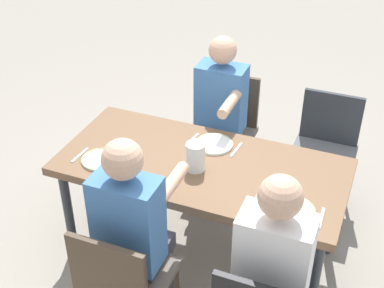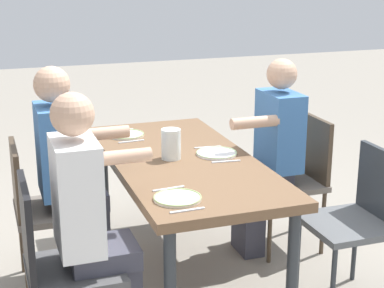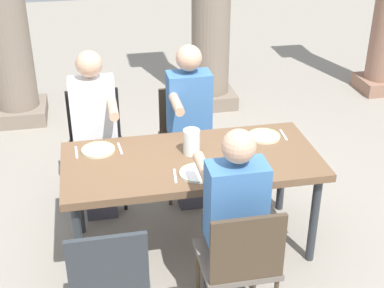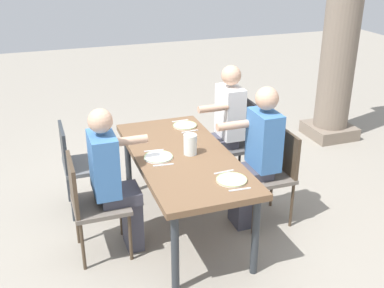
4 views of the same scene
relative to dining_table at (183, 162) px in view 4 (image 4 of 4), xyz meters
name	(u,v)px [view 4 (image 4 of 4)]	position (x,y,z in m)	size (l,w,h in m)	color
ground_plane	(183,227)	(0.00, 0.00, -0.67)	(16.00, 16.00, 0.00)	gray
dining_table	(183,162)	(0.00, 0.00, 0.00)	(1.75, 0.81, 0.73)	brown
chair_west_north	(239,138)	(-0.62, 0.82, -0.15)	(0.44, 0.44, 0.91)	#4F4F50
chair_west_south	(79,161)	(-0.62, -0.82, -0.15)	(0.44, 0.44, 0.87)	#5B5E61
chair_mid_north	(273,169)	(0.12, 0.82, -0.15)	(0.44, 0.44, 0.87)	#6A6158
chair_mid_south	(90,200)	(0.12, -0.82, -0.15)	(0.44, 0.44, 0.88)	#6A6158
diner_woman_green	(113,178)	(0.12, -0.62, 0.01)	(0.35, 0.49, 1.27)	#3F3F4C
diner_man_white	(257,154)	(0.12, 0.65, 0.03)	(0.35, 0.49, 1.30)	#3F3F4C
diner_guest_third	(224,125)	(-0.62, 0.65, 0.03)	(0.35, 0.49, 1.30)	#3F3F4C
stone_column_near	(341,34)	(-1.41, 2.52, 0.69)	(0.57, 0.57, 2.75)	gray
plate_0	(185,125)	(-0.62, 0.23, 0.08)	(0.24, 0.24, 0.02)	silver
fork_0	(180,121)	(-0.77, 0.23, 0.07)	(0.02, 0.17, 0.01)	silver
spoon_0	(190,131)	(-0.47, 0.23, 0.07)	(0.02, 0.17, 0.01)	silver
plate_1	(158,157)	(0.00, -0.21, 0.08)	(0.24, 0.24, 0.02)	white
fork_1	(154,151)	(-0.15, -0.21, 0.07)	(0.02, 0.17, 0.01)	silver
spoon_1	(163,165)	(0.15, -0.21, 0.07)	(0.02, 0.17, 0.01)	silver
plate_2	(232,180)	(0.58, 0.20, 0.08)	(0.24, 0.24, 0.02)	silver
fork_2	(224,172)	(0.43, 0.20, 0.07)	(0.02, 0.17, 0.01)	silver
spoon_2	(240,189)	(0.73, 0.20, 0.07)	(0.02, 0.17, 0.01)	silver
water_pitcher	(190,145)	(0.01, 0.07, 0.15)	(0.12, 0.12, 0.18)	white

